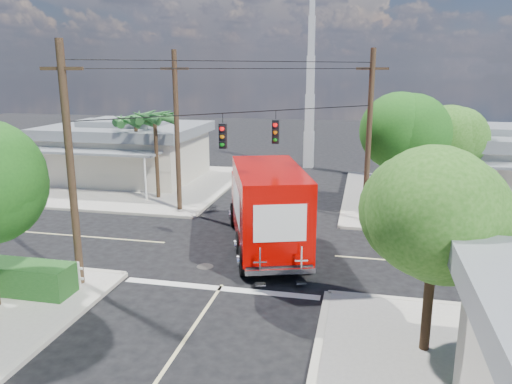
% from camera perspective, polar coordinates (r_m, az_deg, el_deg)
% --- Properties ---
extents(ground, '(120.00, 120.00, 0.00)m').
position_cam_1_polar(ground, '(22.88, -1.09, -6.54)').
color(ground, black).
rests_on(ground, ground).
extents(sidewalk_ne, '(14.12, 14.12, 0.14)m').
position_cam_1_polar(sidewalk_ne, '(33.21, 22.18, -0.94)').
color(sidewalk_ne, '#A29D93').
rests_on(sidewalk_ne, ground).
extents(sidewalk_nw, '(14.12, 14.12, 0.14)m').
position_cam_1_polar(sidewalk_nw, '(36.36, -13.87, 0.91)').
color(sidewalk_nw, '#A29D93').
rests_on(sidewalk_nw, ground).
extents(road_markings, '(32.00, 32.00, 0.01)m').
position_cam_1_polar(road_markings, '(21.55, -2.01, -7.86)').
color(road_markings, beige).
rests_on(road_markings, ground).
extents(building_ne, '(11.80, 10.20, 4.50)m').
position_cam_1_polar(building_ne, '(34.12, 24.91, 3.04)').
color(building_ne, beige).
rests_on(building_ne, sidewalk_ne).
extents(building_nw, '(10.80, 10.20, 4.30)m').
position_cam_1_polar(building_nw, '(37.85, -14.53, 4.69)').
color(building_nw, beige).
rests_on(building_nw, sidewalk_nw).
extents(radio_tower, '(0.80, 0.80, 17.00)m').
position_cam_1_polar(radio_tower, '(41.16, 6.19, 10.55)').
color(radio_tower, silver).
rests_on(radio_tower, ground).
extents(tree_ne_front, '(4.21, 4.14, 6.66)m').
position_cam_1_polar(tree_ne_front, '(27.87, 16.94, 6.66)').
color(tree_ne_front, '#422D1C').
rests_on(tree_ne_front, sidewalk_ne).
extents(tree_ne_back, '(3.77, 3.66, 5.82)m').
position_cam_1_polar(tree_ne_back, '(30.42, 21.47, 5.76)').
color(tree_ne_back, '#422D1C').
rests_on(tree_ne_back, sidewalk_ne).
extents(tree_se, '(3.67, 3.54, 5.62)m').
position_cam_1_polar(tree_se, '(14.30, 19.88, -2.99)').
color(tree_se, '#422D1C').
rests_on(tree_se, sidewalk_se).
extents(palm_nw_front, '(3.01, 3.08, 5.59)m').
position_cam_1_polar(palm_nw_front, '(31.13, -11.49, 8.20)').
color(palm_nw_front, '#422D1C').
rests_on(palm_nw_front, sidewalk_nw).
extents(palm_nw_back, '(3.01, 3.08, 5.19)m').
position_cam_1_polar(palm_nw_back, '(33.36, -13.60, 7.81)').
color(palm_nw_back, '#422D1C').
rests_on(palm_nw_back, sidewalk_nw).
extents(utility_poles, '(12.00, 10.68, 9.00)m').
position_cam_1_polar(utility_poles, '(23.64, -3.98, 5.80)').
color(utility_poles, '#473321').
rests_on(utility_poles, ground).
extents(picket_fence, '(5.94, 0.06, 1.00)m').
position_cam_1_polar(picket_fence, '(21.23, -26.10, -7.73)').
color(picket_fence, silver).
rests_on(picket_fence, sidewalk_sw).
extents(vending_boxes, '(1.90, 0.50, 1.10)m').
position_cam_1_polar(vending_boxes, '(28.05, 14.99, -1.67)').
color(vending_boxes, red).
rests_on(vending_boxes, sidewalk_ne).
extents(delivery_truck, '(5.30, 9.32, 3.88)m').
position_cam_1_polar(delivery_truck, '(22.47, 1.21, -1.64)').
color(delivery_truck, black).
rests_on(delivery_truck, ground).
extents(parked_car, '(6.38, 3.34, 1.71)m').
position_cam_1_polar(parked_car, '(23.90, 23.76, -4.69)').
color(parked_car, silver).
rests_on(parked_car, ground).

